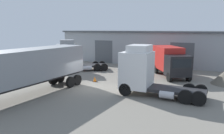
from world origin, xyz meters
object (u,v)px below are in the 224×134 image
(tractor_unit_white, at_px, (143,72))
(traffic_cone, at_px, (95,79))
(container_trailer_yellow, at_px, (27,67))
(box_truck_black, at_px, (169,60))
(tractor_unit_grey, at_px, (70,56))

(tractor_unit_white, relative_size, traffic_cone, 12.46)
(tractor_unit_white, xyz_separation_m, container_trailer_yellow, (-8.03, -4.92, 0.54))
(tractor_unit_white, height_order, box_truck_black, tractor_unit_white)
(tractor_unit_white, relative_size, tractor_unit_grey, 1.02)
(container_trailer_yellow, height_order, tractor_unit_grey, tractor_unit_grey)
(tractor_unit_grey, height_order, traffic_cone, tractor_unit_grey)
(container_trailer_yellow, bearing_deg, box_truck_black, 150.36)
(tractor_unit_white, height_order, tractor_unit_grey, tractor_unit_white)
(container_trailer_yellow, height_order, traffic_cone, container_trailer_yellow)
(traffic_cone, bearing_deg, container_trailer_yellow, -107.31)
(tractor_unit_grey, xyz_separation_m, traffic_cone, (6.06, -3.80, -1.65))
(tractor_unit_white, xyz_separation_m, traffic_cone, (-5.90, 1.91, -1.69))
(traffic_cone, bearing_deg, tractor_unit_white, -17.92)
(container_trailer_yellow, distance_m, traffic_cone, 7.50)
(container_trailer_yellow, relative_size, tractor_unit_grey, 1.73)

